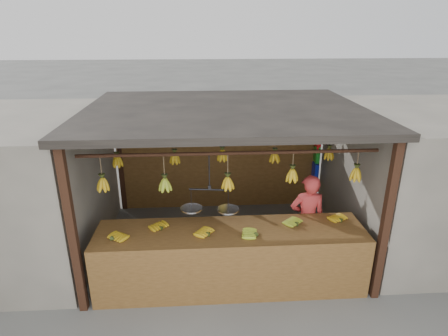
{
  "coord_description": "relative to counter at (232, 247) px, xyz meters",
  "views": [
    {
      "loc": [
        -0.38,
        -5.66,
        3.56
      ],
      "look_at": [
        0.0,
        0.3,
        1.3
      ],
      "focal_mm": 30.0,
      "sensor_mm": 36.0,
      "label": 1
    }
  ],
  "objects": [
    {
      "name": "vendor",
      "position": [
        1.23,
        0.65,
        0.03
      ],
      "size": [
        0.56,
        0.37,
        1.49
      ],
      "primitive_type": "imported",
      "rotation": [
        0.0,
        0.0,
        3.11
      ],
      "color": "#BF3333",
      "rests_on": "ground"
    },
    {
      "name": "hanging_bananas",
      "position": [
        -0.02,
        1.23,
        0.9
      ],
      "size": [
        3.59,
        2.19,
        0.38
      ],
      "color": "#C09414",
      "rests_on": "ground"
    },
    {
      "name": "balance_scale",
      "position": [
        -0.29,
        0.24,
        0.51
      ],
      "size": [
        0.81,
        0.36,
        0.83
      ],
      "color": "black",
      "rests_on": "ground"
    },
    {
      "name": "bag_bundles",
      "position": [
        1.93,
        2.59,
        0.27
      ],
      "size": [
        0.08,
        0.26,
        1.31
      ],
      "color": "red",
      "rests_on": "ground"
    },
    {
      "name": "ground",
      "position": [
        -0.01,
        1.24,
        -0.71
      ],
      "size": [
        80.0,
        80.0,
        0.0
      ],
      "primitive_type": "plane",
      "color": "#5B5B57"
    },
    {
      "name": "counter",
      "position": [
        0.0,
        0.0,
        0.0
      ],
      "size": [
        3.78,
        0.86,
        0.96
      ],
      "color": "brown",
      "rests_on": "ground"
    },
    {
      "name": "neighbor_right",
      "position": [
        3.59,
        1.24,
        0.44
      ],
      "size": [
        3.0,
        3.0,
        2.3
      ],
      "primitive_type": "cube",
      "color": "slate",
      "rests_on": "ground"
    },
    {
      "name": "stall",
      "position": [
        -0.01,
        1.57,
        1.26
      ],
      "size": [
        4.3,
        3.3,
        2.4
      ],
      "color": "black",
      "rests_on": "ground"
    }
  ]
}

